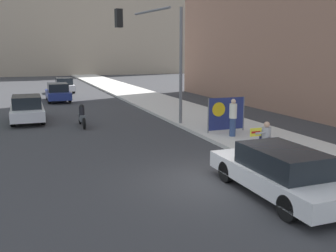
% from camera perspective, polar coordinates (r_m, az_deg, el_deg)
% --- Properties ---
extents(ground_plane, '(160.00, 160.00, 0.00)m').
position_cam_1_polar(ground_plane, '(11.70, 7.59, -8.38)').
color(ground_plane, '#38383A').
extents(sidewalk_curb, '(4.35, 90.00, 0.17)m').
position_cam_1_polar(sidewalk_curb, '(26.77, 0.59, 2.87)').
color(sidewalk_curb, beige).
rests_on(sidewalk_curb, ground_plane).
extents(seated_protester, '(0.98, 0.77, 1.19)m').
position_cam_1_polar(seated_protester, '(14.54, 14.87, -1.55)').
color(seated_protester, '#474C56').
rests_on(seated_protester, sidewalk_curb).
extents(jogger_on_sidewalk, '(0.34, 0.34, 1.70)m').
position_cam_1_polar(jogger_on_sidewalk, '(17.12, 9.87, 1.31)').
color(jogger_on_sidewalk, '#334775').
rests_on(jogger_on_sidewalk, sidewalk_curb).
extents(protest_banner, '(1.97, 0.06, 1.64)m').
position_cam_1_polar(protest_banner, '(18.06, 8.83, 1.87)').
color(protest_banner, slate).
rests_on(protest_banner, sidewalk_curb).
extents(traffic_light_pole, '(3.68, 3.45, 6.04)m').
position_cam_1_polar(traffic_light_pole, '(19.22, -1.29, 12.21)').
color(traffic_light_pole, slate).
rests_on(traffic_light_pole, sidewalk_curb).
extents(parked_car_curbside, '(1.74, 4.69, 1.37)m').
position_cam_1_polar(parked_car_curbside, '(10.71, 16.54, -6.69)').
color(parked_car_curbside, white).
rests_on(parked_car_curbside, ground_plane).
extents(car_on_road_nearest, '(1.77, 4.57, 1.50)m').
position_cam_1_polar(car_on_road_nearest, '(22.98, -20.66, 2.48)').
color(car_on_road_nearest, silver).
rests_on(car_on_road_nearest, ground_plane).
extents(car_on_road_midblock, '(1.78, 4.53, 1.49)m').
position_cam_1_polar(car_on_road_midblock, '(32.09, -16.43, 4.95)').
color(car_on_road_midblock, navy).
rests_on(car_on_road_midblock, ground_plane).
extents(car_on_road_distant, '(1.76, 4.33, 1.47)m').
position_cam_1_polar(car_on_road_distant, '(39.21, -15.56, 6.01)').
color(car_on_road_distant, silver).
rests_on(car_on_road_distant, ground_plane).
extents(motorcycle_on_road, '(0.28, 2.18, 1.23)m').
position_cam_1_polar(motorcycle_on_road, '(20.55, -12.99, 1.37)').
color(motorcycle_on_road, '#565B60').
rests_on(motorcycle_on_road, ground_plane).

